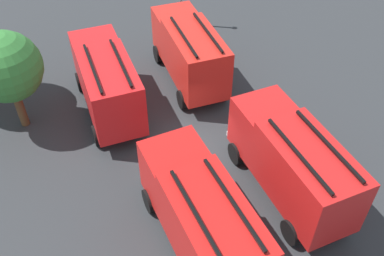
# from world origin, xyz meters

# --- Properties ---
(ground_plane) EXTENTS (46.81, 46.81, 0.00)m
(ground_plane) POSITION_xyz_m (0.00, 0.00, 0.00)
(ground_plane) COLOR #2D3033
(fire_truck_0) EXTENTS (7.40, 3.32, 3.88)m
(fire_truck_0) POSITION_xyz_m (-4.58, -2.39, 2.15)
(fire_truck_0) COLOR red
(fire_truck_0) RESTS_ON ground
(fire_truck_1) EXTENTS (7.50, 3.69, 3.88)m
(fire_truck_1) POSITION_xyz_m (5.16, -2.65, 2.15)
(fire_truck_1) COLOR red
(fire_truck_1) RESTS_ON ground
(fire_truck_2) EXTENTS (7.36, 3.17, 3.88)m
(fire_truck_2) POSITION_xyz_m (-5.15, 2.46, 2.15)
(fire_truck_2) COLOR red
(fire_truck_2) RESTS_ON ground
(fire_truck_3) EXTENTS (7.47, 3.56, 3.88)m
(fire_truck_3) POSITION_xyz_m (4.73, 2.58, 2.15)
(fire_truck_3) COLOR red
(fire_truck_3) RESTS_ON ground
(firefighter_0) EXTENTS (0.46, 0.33, 1.81)m
(firefighter_0) POSITION_xyz_m (10.40, -5.58, 1.03)
(firefighter_0) COLOR black
(firefighter_0) RESTS_ON ground
(firefighter_1) EXTENTS (0.40, 0.48, 1.61)m
(firefighter_1) POSITION_xyz_m (-0.97, 1.80, 0.89)
(firefighter_1) COLOR black
(firefighter_1) RESTS_ON ground
(tree_0) EXTENTS (3.56, 3.56, 5.52)m
(tree_0) POSITION_xyz_m (6.01, 7.04, 3.71)
(tree_0) COLOR brown
(tree_0) RESTS_ON ground
(traffic_cone_1) EXTENTS (0.40, 0.40, 0.57)m
(traffic_cone_1) POSITION_xyz_m (-1.97, 0.37, 0.28)
(traffic_cone_1) COLOR #F2600C
(traffic_cone_1) RESTS_ON ground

